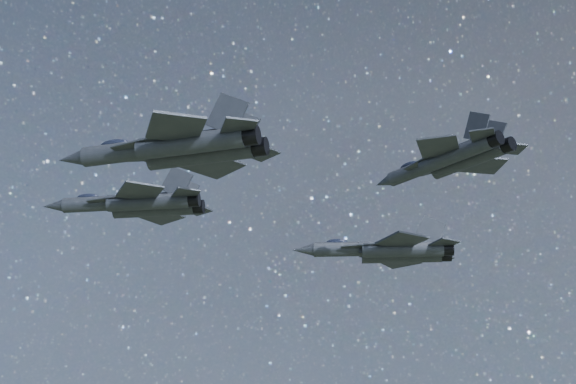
% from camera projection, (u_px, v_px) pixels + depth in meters
% --- Properties ---
extents(jet_lead, '(16.05, 10.85, 4.04)m').
position_uv_depth(jet_lead, '(138.00, 204.00, 81.39)').
color(jet_lead, '#2C3037').
extents(jet_left, '(18.18, 12.09, 4.62)m').
position_uv_depth(jet_left, '(389.00, 250.00, 96.12)').
color(jet_left, '#2C3037').
extents(jet_right, '(18.62, 12.98, 4.68)m').
position_uv_depth(jet_right, '(179.00, 148.00, 69.68)').
color(jet_right, '#2C3037').
extents(jet_slot, '(15.96, 10.46, 4.11)m').
position_uv_depth(jet_slot, '(451.00, 159.00, 81.60)').
color(jet_slot, '#2C3037').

